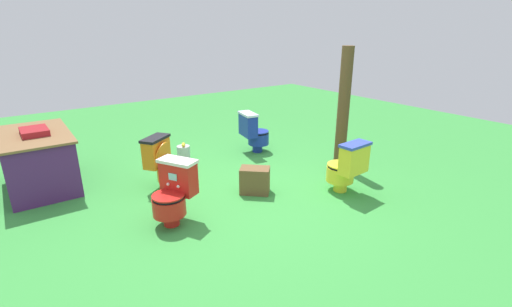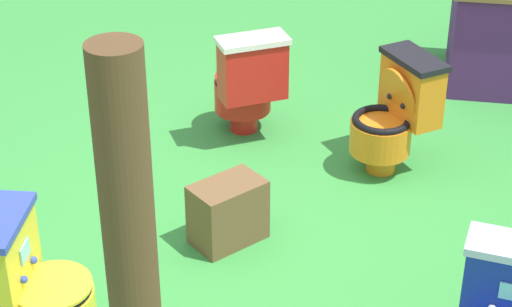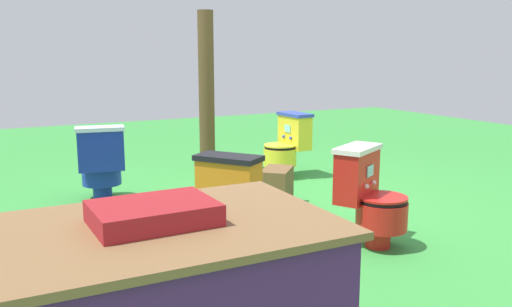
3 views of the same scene
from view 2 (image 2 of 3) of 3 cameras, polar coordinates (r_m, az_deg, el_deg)
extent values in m
plane|color=green|center=(5.22, -0.47, -4.24)|extent=(14.00, 14.00, 0.00)
torus|color=black|center=(4.27, -12.42, -8.18)|extent=(0.38, 0.38, 0.04)
cylinder|color=#3347B2|center=(4.30, -12.34, -8.72)|extent=(0.26, 0.26, 0.01)
cube|color=yellow|center=(4.24, -15.24, -6.31)|extent=(0.22, 0.42, 0.37)
cube|color=#8CE0E5|center=(4.18, -14.03, -5.87)|extent=(0.02, 0.11, 0.08)
cylinder|color=yellow|center=(4.25, -12.45, -7.94)|extent=(0.38, 0.38, 0.02)
sphere|color=#3347B2|center=(4.29, -13.53, -6.41)|extent=(0.04, 0.04, 0.04)
sphere|color=#3347B2|center=(4.18, -14.09, -7.54)|extent=(0.04, 0.04, 0.04)
cylinder|color=orange|center=(5.71, 7.71, -0.38)|extent=(0.25, 0.25, 0.14)
cylinder|color=orange|center=(5.62, 7.66, 1.06)|extent=(0.52, 0.52, 0.20)
torus|color=black|center=(5.56, 7.74, 2.07)|extent=(0.49, 0.49, 0.04)
cylinder|color=black|center=(5.59, 7.70, 1.60)|extent=(0.34, 0.34, 0.01)
cube|color=orange|center=(5.60, 9.55, 3.87)|extent=(0.39, 0.44, 0.37)
cube|color=black|center=(5.51, 9.73, 5.76)|extent=(0.43, 0.48, 0.04)
cube|color=#8CE0E5|center=(5.52, 8.74, 4.14)|extent=(0.07, 0.09, 0.08)
cylinder|color=orange|center=(5.55, 8.70, 3.54)|extent=(0.28, 0.34, 0.35)
sphere|color=black|center=(5.52, 9.03, 2.91)|extent=(0.04, 0.04, 0.04)
sphere|color=black|center=(5.62, 8.23, 3.50)|extent=(0.04, 0.04, 0.04)
cylinder|color=red|center=(6.11, -0.76, 2.09)|extent=(0.24, 0.24, 0.14)
cylinder|color=red|center=(6.05, -0.83, 3.60)|extent=(0.50, 0.50, 0.20)
torus|color=black|center=(6.00, -0.84, 4.55)|extent=(0.48, 0.48, 0.04)
cylinder|color=white|center=(6.02, -0.83, 4.11)|extent=(0.33, 0.33, 0.01)
cube|color=red|center=(5.76, -0.20, 5.11)|extent=(0.45, 0.36, 0.37)
cube|color=white|center=(5.68, -0.21, 6.97)|extent=(0.48, 0.40, 0.04)
cube|color=#8CE0E5|center=(5.83, -0.54, 5.95)|extent=(0.10, 0.06, 0.08)
cylinder|color=red|center=(5.99, -0.84, 4.74)|extent=(0.49, 0.49, 0.02)
sphere|color=white|center=(5.86, -1.19, 4.98)|extent=(0.04, 0.04, 0.04)
sphere|color=white|center=(5.90, 0.10, 5.18)|extent=(0.04, 0.04, 0.04)
cylinder|color=brown|center=(3.25, -7.50, -8.55)|extent=(0.18, 0.18, 1.86)
cube|color=brown|center=(4.98, -1.74, -3.64)|extent=(0.44, 0.45, 0.36)
camera|label=1|loc=(8.01, -26.44, 21.53)|focal=25.35mm
camera|label=3|loc=(8.50, 20.80, 17.81)|focal=37.82mm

